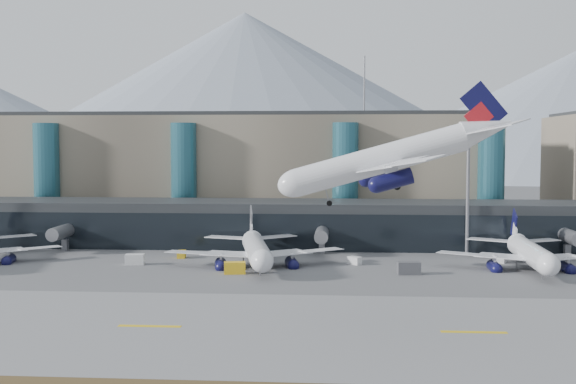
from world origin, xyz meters
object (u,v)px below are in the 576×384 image
object	(u,v)px
veh_a	(135,259)
veh_g	(355,261)
veh_c	(409,268)
lightmast_mid	(468,185)
veh_b	(181,254)
veh_d	(502,259)
jet_parked_right	(527,245)
hero_jet	(403,149)
veh_h	(235,268)
jet_parked_mid	(255,242)

from	to	relation	value
veh_a	veh_g	world-z (taller)	veh_a
veh_c	lightmast_mid	bearing A→B (deg)	54.64
lightmast_mid	veh_c	bearing A→B (deg)	-120.44
veh_b	veh_d	world-z (taller)	veh_d
veh_b	veh_c	distance (m)	46.28
lightmast_mid	veh_g	distance (m)	30.74
jet_parked_right	veh_d	size ratio (longest dim) A/B	12.49
jet_parked_right	veh_d	distance (m)	7.10
hero_jet	veh_g	bearing A→B (deg)	92.59
lightmast_mid	veh_d	size ratio (longest dim) A/B	9.26
veh_b	veh_c	xyz separation A→B (m)	(43.75, -15.09, 0.37)
veh_c	veh_h	world-z (taller)	veh_c
veh_c	veh_d	xyz separation A→B (m)	(19.07, 13.79, -0.31)
jet_parked_right	veh_g	xyz separation A→B (m)	(-31.70, 1.20, -3.47)
lightmast_mid	jet_parked_mid	distance (m)	46.16
jet_parked_mid	veh_h	bearing A→B (deg)	155.79
veh_b	veh_c	bearing A→B (deg)	-114.25
hero_jet	jet_parked_mid	distance (m)	52.72
hero_jet	veh_c	bearing A→B (deg)	79.24
veh_d	jet_parked_right	bearing A→B (deg)	-122.29
veh_d	jet_parked_mid	bearing A→B (deg)	121.43
veh_g	veh_c	bearing A→B (deg)	-6.36
jet_parked_mid	veh_g	bearing A→B (deg)	-97.16
lightmast_mid	veh_g	world-z (taller)	lightmast_mid
jet_parked_right	veh_g	world-z (taller)	jet_parked_right
jet_parked_mid	veh_b	world-z (taller)	jet_parked_mid
veh_h	veh_b	bearing A→B (deg)	119.59
veh_d	veh_b	bearing A→B (deg)	113.92
hero_jet	veh_a	bearing A→B (deg)	134.52
jet_parked_right	veh_b	distance (m)	66.59
veh_c	veh_a	bearing A→B (deg)	167.81
hero_jet	veh_d	size ratio (longest dim) A/B	11.44
veh_c	veh_g	size ratio (longest dim) A/B	1.58
veh_c	veh_g	xyz separation A→B (m)	(-9.27, 9.74, -0.37)
veh_a	veh_c	world-z (taller)	veh_c
jet_parked_right	veh_d	world-z (taller)	jet_parked_right
lightmast_mid	veh_d	world-z (taller)	lightmast_mid
veh_a	veh_c	size ratio (longest dim) A/B	0.89
hero_jet	veh_c	size ratio (longest dim) A/B	7.98
jet_parked_mid	veh_d	world-z (taller)	jet_parked_mid
jet_parked_mid	jet_parked_right	distance (m)	50.50
jet_parked_right	veh_g	bearing A→B (deg)	89.71
hero_jet	veh_b	xyz separation A→B (m)	(-39.49, 50.02, -21.52)
veh_g	veh_h	world-z (taller)	veh_h
hero_jet	veh_a	distance (m)	65.82
veh_a	veh_b	distance (m)	11.12
jet_parked_right	veh_h	distance (m)	54.01
jet_parked_right	veh_h	bearing A→B (deg)	102.77
veh_a	veh_c	bearing A→B (deg)	-14.09
veh_c	veh_g	bearing A→B (deg)	128.67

